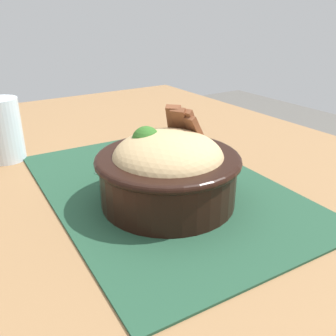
% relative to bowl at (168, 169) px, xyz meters
% --- Properties ---
extents(table, '(1.28, 0.81, 0.71)m').
position_rel_bowl_xyz_m(table, '(0.08, -0.05, -0.12)').
color(table, olive).
rests_on(table, ground_plane).
extents(placemat, '(0.47, 0.33, 0.00)m').
position_rel_bowl_xyz_m(placemat, '(0.04, -0.02, -0.05)').
color(placemat, '#1E422D').
rests_on(placemat, table).
extents(bowl, '(0.19, 0.19, 0.13)m').
position_rel_bowl_xyz_m(bowl, '(0.00, 0.00, 0.00)').
color(bowl, black).
rests_on(bowl, placemat).
extents(fork, '(0.04, 0.14, 0.00)m').
position_rel_bowl_xyz_m(fork, '(0.14, -0.01, -0.05)').
color(fork, '#B2B2B2').
rests_on(fork, placemat).
extents(drinking_glass, '(0.06, 0.06, 0.11)m').
position_rel_bowl_xyz_m(drinking_glass, '(0.29, 0.15, -0.00)').
color(drinking_glass, silver).
rests_on(drinking_glass, table).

